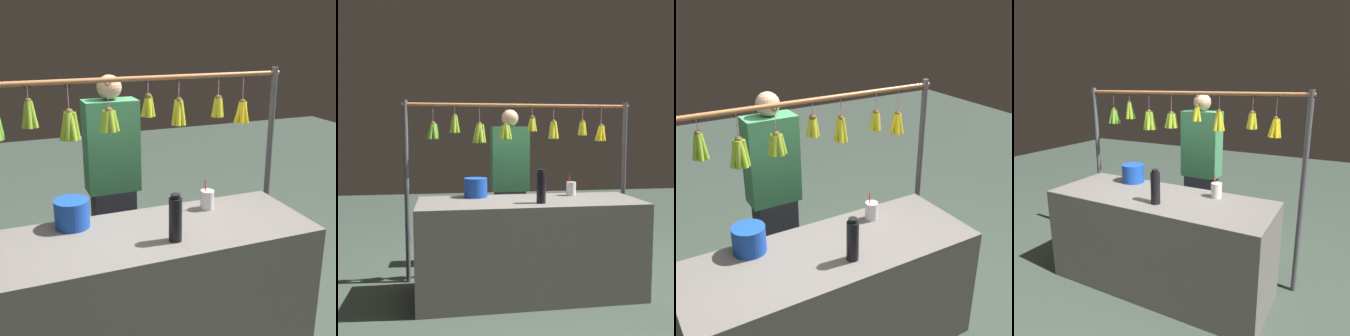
{
  "view_description": "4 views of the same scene",
  "coord_description": "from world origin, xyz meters",
  "views": [
    {
      "loc": [
        0.81,
        2.27,
        1.99
      ],
      "look_at": [
        -0.08,
        0.0,
        1.21
      ],
      "focal_mm": 47.95,
      "sensor_mm": 36.0,
      "label": 1
    },
    {
      "loc": [
        0.72,
        3.28,
        1.4
      ],
      "look_at": [
        0.21,
        0.0,
        1.11
      ],
      "focal_mm": 42.15,
      "sensor_mm": 36.0,
      "label": 2
    },
    {
      "loc": [
        1.1,
        2.02,
        2.36
      ],
      "look_at": [
        -0.09,
        0.0,
        1.36
      ],
      "focal_mm": 46.29,
      "sensor_mm": 36.0,
      "label": 3
    },
    {
      "loc": [
        -1.38,
        2.19,
        1.75
      ],
      "look_at": [
        -0.21,
        0.0,
        1.1
      ],
      "focal_mm": 34.77,
      "sensor_mm": 36.0,
      "label": 4
    }
  ],
  "objects": [
    {
      "name": "blue_bucket",
      "position": [
        0.45,
        -0.24,
        0.92
      ],
      "size": [
        0.21,
        0.21,
        0.17
      ],
      "primitive_type": "cylinder",
      "color": "blue",
      "rests_on": "market_counter"
    },
    {
      "name": "water_bottle",
      "position": [
        -0.06,
        0.16,
        0.96
      ],
      "size": [
        0.08,
        0.08,
        0.28
      ],
      "color": "black",
      "rests_on": "market_counter"
    },
    {
      "name": "market_counter",
      "position": [
        0.0,
        0.0,
        0.42
      ],
      "size": [
        1.91,
        0.7,
        0.83
      ],
      "primitive_type": "cube",
      "color": "#66605B",
      "rests_on": "ground"
    },
    {
      "name": "vendor_person",
      "position": [
        0.02,
        -0.89,
        0.82
      ],
      "size": [
        0.39,
        0.21,
        1.66
      ],
      "color": "#2D2D38",
      "rests_on": "ground"
    },
    {
      "name": "drink_cup",
      "position": [
        -0.43,
        -0.2,
        0.89
      ],
      "size": [
        0.09,
        0.09,
        0.2
      ],
      "color": "silver",
      "rests_on": "market_counter"
    },
    {
      "name": "display_rack",
      "position": [
        0.03,
        -0.46,
        1.26
      ],
      "size": [
        2.2,
        0.15,
        1.71
      ],
      "color": "#4C4C51",
      "rests_on": "ground"
    }
  ]
}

